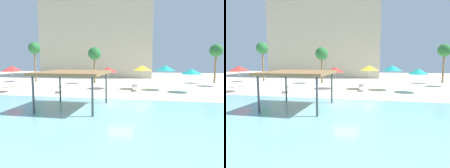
% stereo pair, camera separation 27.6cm
% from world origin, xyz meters
% --- Properties ---
extents(ground_plane, '(80.00, 80.00, 0.00)m').
position_xyz_m(ground_plane, '(0.00, 0.00, 0.00)').
color(ground_plane, beige).
extents(lagoon_water, '(44.00, 13.50, 0.04)m').
position_xyz_m(lagoon_water, '(0.00, -5.25, 0.02)').
color(lagoon_water, '#7AB7C1').
rests_on(lagoon_water, ground).
extents(shade_pavilion, '(4.62, 4.62, 2.66)m').
position_xyz_m(shade_pavilion, '(-2.87, -2.21, 2.51)').
color(shade_pavilion, '#42474C').
rests_on(shade_pavilion, ground).
extents(beach_umbrella_yellow_0, '(2.25, 2.25, 2.83)m').
position_xyz_m(beach_umbrella_yellow_0, '(1.62, 8.38, 2.52)').
color(beach_umbrella_yellow_0, silver).
rests_on(beach_umbrella_yellow_0, ground).
extents(beach_umbrella_teal_1, '(2.17, 2.17, 2.55)m').
position_xyz_m(beach_umbrella_teal_1, '(6.88, 6.92, 2.24)').
color(beach_umbrella_teal_1, silver).
rests_on(beach_umbrella_teal_1, ground).
extents(beach_umbrella_red_2, '(2.13, 2.13, 2.84)m').
position_xyz_m(beach_umbrella_red_2, '(-12.05, 3.49, 2.54)').
color(beach_umbrella_red_2, silver).
rests_on(beach_umbrella_red_2, ground).
extents(beach_umbrella_teal_3, '(2.28, 2.28, 2.86)m').
position_xyz_m(beach_umbrella_teal_3, '(4.26, 8.14, 2.54)').
color(beach_umbrella_teal_3, silver).
rests_on(beach_umbrella_teal_3, ground).
extents(beach_umbrella_red_4, '(2.24, 2.24, 2.62)m').
position_xyz_m(beach_umbrella_red_4, '(-2.42, 7.98, 2.31)').
color(beach_umbrella_red_4, silver).
rests_on(beach_umbrella_red_4, ground).
extents(lounge_chair_0, '(0.90, 1.97, 0.74)m').
position_xyz_m(lounge_chair_0, '(0.91, 6.90, 0.33)').
color(lounge_chair_0, white).
rests_on(lounge_chair_0, ground).
extents(lounge_chair_2, '(1.20, 1.99, 0.74)m').
position_xyz_m(lounge_chair_2, '(-6.98, 4.32, 0.33)').
color(lounge_chair_2, white).
rests_on(lounge_chair_2, ground).
extents(lounge_chair_3, '(1.49, 1.94, 0.74)m').
position_xyz_m(lounge_chair_3, '(-14.83, 7.02, 0.33)').
color(lounge_chair_3, white).
rests_on(lounge_chair_3, ground).
extents(palm_tree_1, '(1.90, 1.90, 6.31)m').
position_xyz_m(palm_tree_1, '(-15.53, 13.62, 5.20)').
color(palm_tree_1, brown).
rests_on(palm_tree_1, ground).
extents(palm_tree_2, '(1.90, 1.90, 5.35)m').
position_xyz_m(palm_tree_2, '(-5.55, 13.11, 4.30)').
color(palm_tree_2, brown).
rests_on(palm_tree_2, ground).
extents(palm_tree_3, '(1.90, 1.90, 5.82)m').
position_xyz_m(palm_tree_3, '(12.15, 16.57, 4.74)').
color(palm_tree_3, brown).
rests_on(palm_tree_3, ground).
extents(hotel_block_0, '(22.61, 11.94, 17.73)m').
position_xyz_m(hotel_block_0, '(-8.32, 28.00, 8.87)').
color(hotel_block_0, beige).
rests_on(hotel_block_0, ground).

